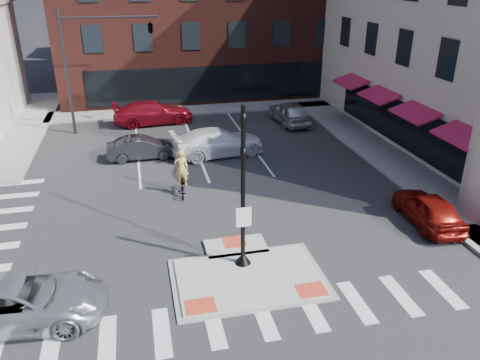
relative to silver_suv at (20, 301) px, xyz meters
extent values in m
plane|color=#28282B|center=(7.38, 1.00, -0.73)|extent=(120.00, 120.00, 0.00)
cube|color=gray|center=(7.38, 0.50, -0.70)|extent=(5.40, 3.60, 0.06)
cube|color=#A8A8A3|center=(7.38, 0.50, -0.67)|extent=(5.00, 3.20, 0.12)
cube|color=#A8A8A3|center=(7.38, 2.60, -0.67)|extent=(2.40, 1.40, 0.12)
cube|color=red|center=(5.48, -0.70, -0.61)|extent=(1.00, 0.80, 0.01)
cube|color=red|center=(9.28, -0.70, -0.61)|extent=(1.00, 0.80, 0.01)
cube|color=red|center=(7.38, 2.90, -0.61)|extent=(0.90, 0.90, 0.01)
cube|color=gray|center=(-3.62, 21.00, -0.66)|extent=(3.00, 20.00, 0.15)
cube|color=gray|center=(18.18, 11.00, -0.66)|extent=(3.00, 24.00, 0.15)
cube|color=gray|center=(10.38, 23.00, -0.66)|extent=(26.00, 3.00, 0.15)
cube|color=#4A1C17|center=(10.38, 33.00, 6.77)|extent=(24.00, 18.00, 15.00)
cube|color=black|center=(10.38, 24.00, 1.07)|extent=(20.00, 0.12, 2.80)
cube|color=black|center=(19.38, 11.00, 0.97)|extent=(0.12, 16.00, 2.60)
cube|color=#D41C51|center=(18.68, 5.00, 2.32)|extent=(1.46, 3.00, 0.58)
cube|color=#D41C51|center=(18.68, 11.00, 2.32)|extent=(1.46, 3.00, 0.58)
cube|color=#D41C51|center=(18.68, 17.00, 2.32)|extent=(1.46, 3.00, 0.58)
cube|color=slate|center=(3.38, 53.00, 4.27)|extent=(10.00, 12.00, 10.00)
cube|color=brown|center=(16.38, 55.00, 5.27)|extent=(12.00, 12.00, 12.00)
cone|color=black|center=(7.38, 1.40, -0.39)|extent=(0.60, 0.60, 0.45)
cylinder|color=black|center=(7.38, 1.40, 2.47)|extent=(0.16, 0.16, 5.80)
cube|color=white|center=(7.38, 1.28, 1.37)|extent=(0.55, 0.04, 0.75)
imported|color=black|center=(7.38, 1.40, 4.57)|extent=(0.18, 0.22, 1.10)
imported|color=black|center=(7.38, 1.40, 3.37)|extent=(0.18, 0.22, 1.10)
cylinder|color=black|center=(-0.12, 19.00, 3.27)|extent=(0.20, 0.20, 8.00)
cylinder|color=black|center=(2.88, 19.00, 6.67)|extent=(6.00, 0.14, 0.14)
imported|color=black|center=(5.38, 19.00, 6.07)|extent=(0.48, 2.24, 0.90)
imported|color=#B9BDC1|center=(0.00, 0.00, 0.00)|extent=(5.43, 2.78, 1.47)
imported|color=maroon|center=(15.88, 2.78, -0.04)|extent=(1.91, 4.19, 1.39)
imported|color=white|center=(8.54, 12.91, 0.07)|extent=(5.83, 3.08, 1.61)
imported|color=#25262A|center=(4.16, 13.30, -0.07)|extent=(4.06, 1.54, 1.32)
imported|color=silver|center=(14.69, 18.07, 0.06)|extent=(2.21, 4.80, 1.59)
imported|color=maroon|center=(5.17, 20.14, 0.07)|extent=(5.76, 2.79, 1.62)
imported|color=#3F3F44|center=(5.88, 8.00, -0.25)|extent=(0.80, 1.90, 0.97)
imported|color=#DCBC4D|center=(5.88, 8.00, 0.65)|extent=(0.71, 0.50, 1.86)
camera|label=1|loc=(4.05, -12.80, 9.27)|focal=35.00mm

